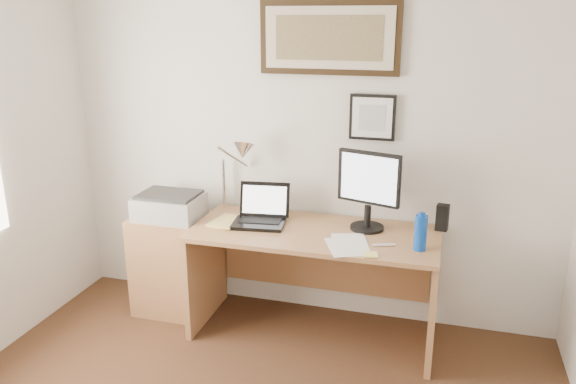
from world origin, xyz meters
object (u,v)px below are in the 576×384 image
(lcd_monitor, at_px, (369,187))
(printer, at_px, (170,206))
(desk, at_px, (317,259))
(laptop, at_px, (261,215))
(book, at_px, (215,220))
(water_bottle, at_px, (421,233))
(side_cabinet, at_px, (172,263))

(lcd_monitor, xyz_separation_m, printer, (-1.37, -0.10, -0.22))
(desk, relative_size, laptop, 4.36)
(lcd_monitor, bearing_deg, desk, -173.28)
(laptop, bearing_deg, book, -170.92)
(book, bearing_deg, desk, 7.20)
(desk, height_order, lcd_monitor, lcd_monitor)
(desk, bearing_deg, printer, -176.75)
(water_bottle, distance_m, book, 1.37)
(side_cabinet, bearing_deg, desk, 1.89)
(water_bottle, xyz_separation_m, desk, (-0.67, 0.21, -0.34))
(desk, bearing_deg, lcd_monitor, 6.72)
(book, distance_m, lcd_monitor, 1.06)
(laptop, bearing_deg, printer, -178.13)
(book, bearing_deg, lcd_monitor, 7.05)
(desk, height_order, laptop, laptop)
(water_bottle, xyz_separation_m, laptop, (-1.05, 0.17, -0.05))
(book, xyz_separation_m, laptop, (0.31, 0.05, 0.05))
(water_bottle, distance_m, lcd_monitor, 0.47)
(water_bottle, relative_size, laptop, 0.58)
(water_bottle, distance_m, laptop, 1.07)
(side_cabinet, bearing_deg, water_bottle, -5.79)
(book, bearing_deg, water_bottle, -5.23)
(side_cabinet, relative_size, water_bottle, 3.40)
(side_cabinet, relative_size, laptop, 1.99)
(side_cabinet, height_order, book, book)
(laptop, height_order, printer, laptop)
(side_cabinet, height_order, desk, desk)
(printer, bearing_deg, book, -4.49)
(laptop, distance_m, printer, 0.67)
(book, height_order, lcd_monitor, lcd_monitor)
(side_cabinet, xyz_separation_m, book, (0.38, -0.05, 0.39))
(side_cabinet, xyz_separation_m, desk, (1.07, 0.04, 0.15))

